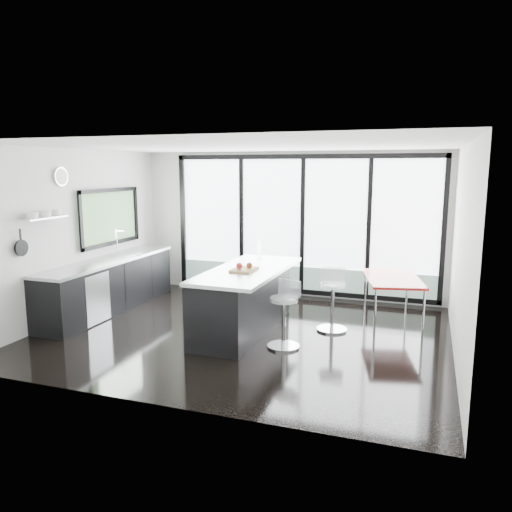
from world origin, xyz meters
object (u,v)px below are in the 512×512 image
at_px(bar_stool_near, 284,322).
at_px(red_table, 392,300).
at_px(island, 243,299).
at_px(bar_stool_far, 332,307).

bearing_deg(bar_stool_near, red_table, 65.52).
height_order(island, bar_stool_near, island).
relative_size(bar_stool_near, bar_stool_far, 0.97).
xyz_separation_m(island, bar_stool_near, (0.80, -0.51, -0.14)).
xyz_separation_m(island, bar_stool_far, (1.30, 0.45, -0.13)).
xyz_separation_m(island, red_table, (2.14, 1.15, -0.12)).
bearing_deg(red_table, bar_stool_far, -140.23).
bearing_deg(bar_stool_far, red_table, 33.84).
bearing_deg(bar_stool_near, bar_stool_far, 76.89).
distance_m(bar_stool_near, red_table, 2.14).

